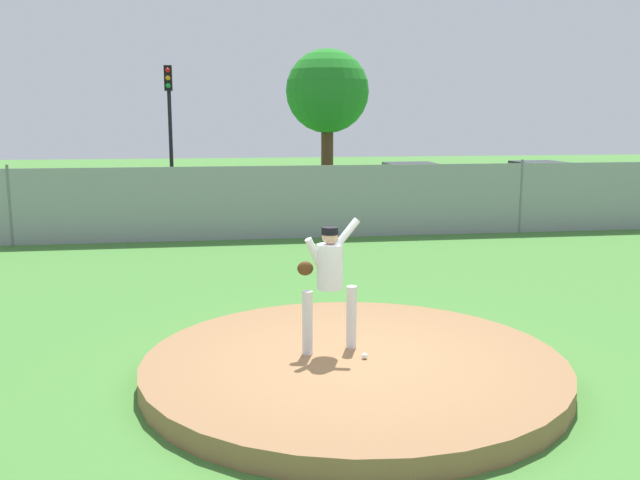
{
  "coord_description": "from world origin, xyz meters",
  "views": [
    {
      "loc": [
        -1.63,
        -8.04,
        3.19
      ],
      "look_at": [
        0.04,
        3.08,
        1.18
      ],
      "focal_mm": 39.2,
      "sensor_mm": 36.0,
      "label": 1
    }
  ],
  "objects_px": {
    "parked_car_silver": "(414,189)",
    "pitcher_youth": "(329,275)",
    "traffic_cone_orange": "(194,201)",
    "parked_car_white": "(544,186)",
    "traffic_light_near": "(169,110)",
    "baseball": "(365,356)"
  },
  "relations": [
    {
      "from": "pitcher_youth",
      "to": "parked_car_silver",
      "type": "relative_size",
      "value": 0.38
    },
    {
      "from": "baseball",
      "to": "parked_car_white",
      "type": "distance_m",
      "value": 17.63
    },
    {
      "from": "pitcher_youth",
      "to": "traffic_light_near",
      "type": "relative_size",
      "value": 0.34
    },
    {
      "from": "pitcher_youth",
      "to": "parked_car_white",
      "type": "relative_size",
      "value": 0.38
    },
    {
      "from": "traffic_cone_orange",
      "to": "pitcher_youth",
      "type": "bearing_deg",
      "value": -82.51
    },
    {
      "from": "pitcher_youth",
      "to": "parked_car_white",
      "type": "bearing_deg",
      "value": 55.4
    },
    {
      "from": "pitcher_youth",
      "to": "parked_car_silver",
      "type": "height_order",
      "value": "pitcher_youth"
    },
    {
      "from": "pitcher_youth",
      "to": "traffic_cone_orange",
      "type": "distance_m",
      "value": 16.36
    },
    {
      "from": "pitcher_youth",
      "to": "traffic_light_near",
      "type": "xyz_separation_m",
      "value": [
        -2.95,
        18.05,
        2.15
      ]
    },
    {
      "from": "parked_car_white",
      "to": "traffic_light_near",
      "type": "distance_m",
      "value": 13.66
    },
    {
      "from": "parked_car_silver",
      "to": "pitcher_youth",
      "type": "bearing_deg",
      "value": -110.15
    },
    {
      "from": "traffic_light_near",
      "to": "parked_car_white",
      "type": "bearing_deg",
      "value": -15.66
    },
    {
      "from": "parked_car_white",
      "to": "traffic_cone_orange",
      "type": "xyz_separation_m",
      "value": [
        -12.08,
        1.76,
        -0.51
      ]
    },
    {
      "from": "baseball",
      "to": "traffic_cone_orange",
      "type": "relative_size",
      "value": 0.13
    },
    {
      "from": "baseball",
      "to": "traffic_light_near",
      "type": "xyz_separation_m",
      "value": [
        -3.34,
        18.41,
        3.1
      ]
    },
    {
      "from": "parked_car_white",
      "to": "pitcher_youth",
      "type": "bearing_deg",
      "value": -124.6
    },
    {
      "from": "parked_car_silver",
      "to": "traffic_cone_orange",
      "type": "distance_m",
      "value": 7.62
    },
    {
      "from": "parked_car_silver",
      "to": "traffic_cone_orange",
      "type": "relative_size",
      "value": 8.04
    },
    {
      "from": "baseball",
      "to": "traffic_light_near",
      "type": "bearing_deg",
      "value": 100.27
    },
    {
      "from": "traffic_cone_orange",
      "to": "parked_car_silver",
      "type": "bearing_deg",
      "value": -15.01
    },
    {
      "from": "traffic_cone_orange",
      "to": "traffic_light_near",
      "type": "relative_size",
      "value": 0.11
    },
    {
      "from": "pitcher_youth",
      "to": "parked_car_silver",
      "type": "distance_m",
      "value": 15.15
    }
  ]
}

